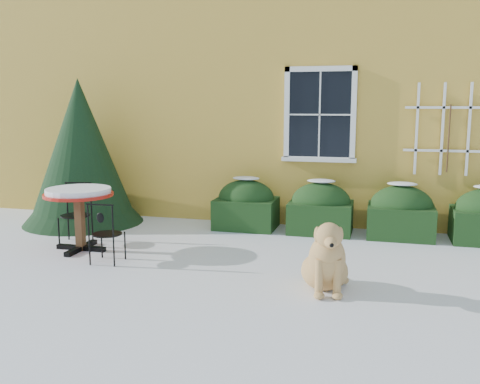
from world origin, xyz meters
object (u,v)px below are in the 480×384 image
(patio_chair_near, at_px, (106,233))
(patio_chair_far, at_px, (76,213))
(bistro_table, at_px, (79,199))
(evergreen_shrub, at_px, (81,166))
(dog, at_px, (326,262))

(patio_chair_near, bearing_deg, patio_chair_far, -44.13)
(bistro_table, height_order, patio_chair_near, bistro_table)
(evergreen_shrub, relative_size, dog, 2.64)
(patio_chair_far, height_order, dog, patio_chair_far)
(evergreen_shrub, relative_size, patio_chair_near, 3.07)
(patio_chair_near, bearing_deg, evergreen_shrub, -55.41)
(evergreen_shrub, bearing_deg, dog, -28.61)
(bistro_table, height_order, patio_chair_far, same)
(patio_chair_near, distance_m, patio_chair_far, 1.34)
(evergreen_shrub, height_order, bistro_table, evergreen_shrub)
(patio_chair_near, bearing_deg, dog, 170.55)
(patio_chair_far, bearing_deg, dog, -28.69)
(evergreen_shrub, height_order, dog, evergreen_shrub)
(patio_chair_near, height_order, dog, dog)
(bistro_table, distance_m, patio_chair_near, 0.92)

